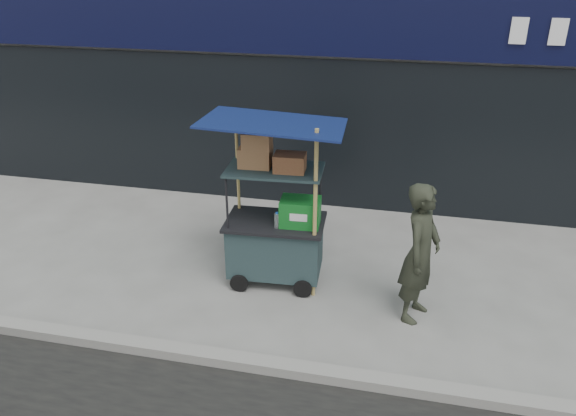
# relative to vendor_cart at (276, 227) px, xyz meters

# --- Properties ---
(ground) EXTENTS (80.00, 80.00, 0.00)m
(ground) POSITION_rel_vendor_cart_xyz_m (0.64, -1.50, -0.77)
(ground) COLOR slate
(ground) RESTS_ON ground
(curb) EXTENTS (80.00, 0.18, 0.12)m
(curb) POSITION_rel_vendor_cart_xyz_m (0.64, -1.70, -0.71)
(curb) COLOR gray
(curb) RESTS_ON ground
(vendor_cart) EXTENTS (1.69, 1.24, 2.20)m
(vendor_cart) POSITION_rel_vendor_cart_xyz_m (0.00, 0.00, 0.00)
(vendor_cart) COLOR #1C2E30
(vendor_cart) RESTS_ON ground
(vendor_man) EXTENTS (0.58, 0.71, 1.68)m
(vendor_man) POSITION_rel_vendor_cart_xyz_m (1.76, -0.40, 0.07)
(vendor_man) COLOR #262A1E
(vendor_man) RESTS_ON ground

